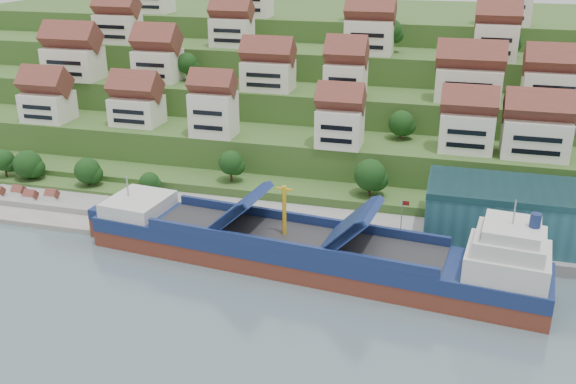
% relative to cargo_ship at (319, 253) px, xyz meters
% --- Properties ---
extents(ground, '(300.00, 300.00, 0.00)m').
position_rel_cargo_ship_xyz_m(ground, '(-5.35, 0.07, -3.31)').
color(ground, slate).
rests_on(ground, ground).
extents(quay, '(180.00, 14.00, 2.20)m').
position_rel_cargo_ship_xyz_m(quay, '(14.65, 15.07, -2.21)').
color(quay, gray).
rests_on(quay, ground).
extents(pebble_beach, '(45.00, 20.00, 1.00)m').
position_rel_cargo_ship_xyz_m(pebble_beach, '(-63.35, 12.07, -2.81)').
color(pebble_beach, gray).
rests_on(pebble_beach, ground).
extents(hillside, '(260.00, 128.00, 31.00)m').
position_rel_cargo_ship_xyz_m(hillside, '(-5.35, 103.63, 7.35)').
color(hillside, '#2D4C1E').
rests_on(hillside, ground).
extents(hillside_village, '(158.93, 65.24, 28.39)m').
position_rel_cargo_ship_xyz_m(hillside_village, '(-4.26, 59.90, 20.76)').
color(hillside_village, white).
rests_on(hillside_village, ground).
extents(hillside_trees, '(142.07, 62.31, 30.50)m').
position_rel_cargo_ship_xyz_m(hillside_trees, '(-14.52, 41.29, 11.89)').
color(hillside_trees, '#184015').
rests_on(hillside_trees, ground).
extents(flagpole, '(1.28, 0.16, 8.00)m').
position_rel_cargo_ship_xyz_m(flagpole, '(12.77, 10.07, 3.57)').
color(flagpole, gray).
rests_on(flagpole, quay).
extents(beach_huts, '(14.40, 3.70, 2.20)m').
position_rel_cargo_ship_xyz_m(beach_huts, '(-65.35, 10.82, -1.21)').
color(beach_huts, white).
rests_on(beach_huts, pebble_beach).
extents(cargo_ship, '(79.34, 20.54, 17.41)m').
position_rel_cargo_ship_xyz_m(cargo_ship, '(0.00, 0.00, 0.00)').
color(cargo_ship, brown).
rests_on(cargo_ship, ground).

